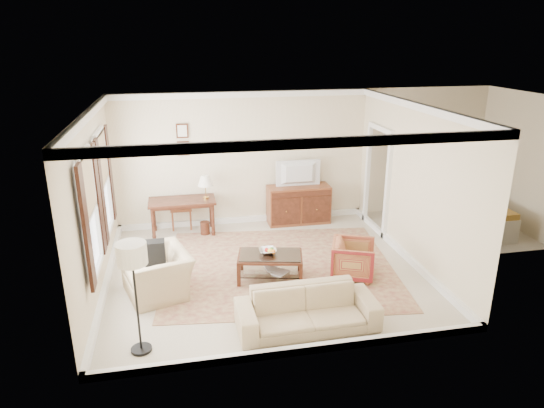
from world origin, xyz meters
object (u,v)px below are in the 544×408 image
object	(u,v)px
sideboard	(298,204)
sofa	(307,304)
writing_desk	(182,205)
striped_armchair	(353,257)
club_armchair	(157,266)
coffee_table	(270,260)
tv	(299,166)

from	to	relation	value
sideboard	sofa	size ratio (longest dim) A/B	0.69
writing_desk	sofa	xyz separation A→B (m)	(1.63, -3.94, -0.25)
writing_desk	sideboard	size ratio (longest dim) A/B	1.00
writing_desk	sofa	size ratio (longest dim) A/B	0.69
striped_armchair	club_armchair	distance (m)	3.31
writing_desk	sideboard	xyz separation A→B (m)	(2.55, 0.15, -0.22)
sideboard	coffee_table	world-z (taller)	sideboard
striped_armchair	sofa	world-z (taller)	sofa
writing_desk	striped_armchair	bearing A→B (deg)	-42.40
writing_desk	tv	world-z (taller)	tv
coffee_table	club_armchair	xyz separation A→B (m)	(-1.88, -0.11, 0.13)
writing_desk	club_armchair	xyz separation A→B (m)	(-0.48, -2.49, -0.16)
tv	club_armchair	bearing A→B (deg)	40.84
striped_armchair	sofa	xyz separation A→B (m)	(-1.20, -1.36, 0.03)
coffee_table	striped_armchair	bearing A→B (deg)	-8.33
sofa	tv	bearing A→B (deg)	76.46
sideboard	coffee_table	distance (m)	2.77
tv	striped_armchair	xyz separation A→B (m)	(0.28, -2.71, -0.95)
tv	striped_armchair	size ratio (longest dim) A/B	1.29
coffee_table	writing_desk	bearing A→B (deg)	120.60
club_armchair	sofa	world-z (taller)	club_armchair
writing_desk	sideboard	bearing A→B (deg)	3.34
sideboard	writing_desk	bearing A→B (deg)	-176.66
sideboard	sofa	bearing A→B (deg)	-102.70
striped_armchair	club_armchair	xyz separation A→B (m)	(-3.30, 0.09, 0.12)
coffee_table	club_armchair	world-z (taller)	club_armchair
sideboard	sofa	world-z (taller)	sideboard
writing_desk	club_armchair	world-z (taller)	club_armchair
coffee_table	sofa	distance (m)	1.58
coffee_table	striped_armchair	distance (m)	1.44
striped_armchair	sofa	bearing A→B (deg)	160.95
sideboard	tv	bearing A→B (deg)	-90.00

